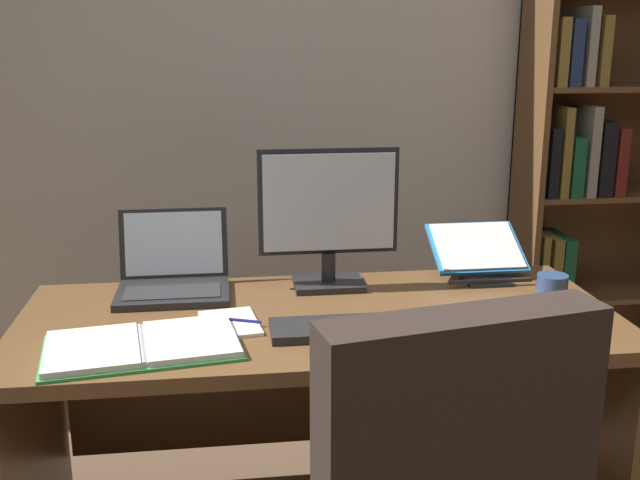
# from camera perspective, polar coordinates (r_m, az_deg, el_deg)

# --- Properties ---
(wall_back) EXTENTS (5.29, 0.12, 2.64)m
(wall_back) POSITION_cam_1_polar(r_m,az_deg,el_deg) (3.13, -0.99, 11.82)
(wall_back) COLOR beige
(wall_back) RESTS_ON ground
(desk) EXTENTS (1.71, 0.74, 0.73)m
(desk) POSITION_cam_1_polar(r_m,az_deg,el_deg) (2.30, -0.33, -9.60)
(desk) COLOR brown
(desk) RESTS_ON ground
(bookshelf) EXTENTS (0.77, 0.31, 2.18)m
(bookshelf) POSITION_cam_1_polar(r_m,az_deg,el_deg) (3.28, 20.43, 7.81)
(bookshelf) COLOR brown
(bookshelf) RESTS_ON ground
(monitor) EXTENTS (0.44, 0.16, 0.44)m
(monitor) POSITION_cam_1_polar(r_m,az_deg,el_deg) (2.33, 0.65, 1.60)
(monitor) COLOR #232326
(monitor) RESTS_ON desk
(laptop) EXTENTS (0.34, 0.29, 0.24)m
(laptop) POSITION_cam_1_polar(r_m,az_deg,el_deg) (2.36, -11.12, -2.73)
(laptop) COLOR #232326
(laptop) RESTS_ON desk
(keyboard) EXTENTS (0.42, 0.15, 0.02)m
(keyboard) POSITION_cam_1_polar(r_m,az_deg,el_deg) (2.02, 2.17, -6.70)
(keyboard) COLOR #232326
(keyboard) RESTS_ON desk
(computer_mouse) EXTENTS (0.06, 0.10, 0.04)m
(computer_mouse) POSITION_cam_1_polar(r_m,az_deg,el_deg) (2.09, 10.36, -6.00)
(computer_mouse) COLOR #232326
(computer_mouse) RESTS_ON desk
(reading_stand_with_book) EXTENTS (0.30, 0.28, 0.15)m
(reading_stand_with_book) POSITION_cam_1_polar(r_m,az_deg,el_deg) (2.54, 11.96, -0.92)
(reading_stand_with_book) COLOR #232326
(reading_stand_with_book) RESTS_ON desk
(open_binder) EXTENTS (0.53, 0.35, 0.02)m
(open_binder) POSITION_cam_1_polar(r_m,az_deg,el_deg) (1.97, -13.40, -7.83)
(open_binder) COLOR green
(open_binder) RESTS_ON desk
(notepad) EXTENTS (0.18, 0.23, 0.01)m
(notepad) POSITION_cam_1_polar(r_m,az_deg,el_deg) (2.09, -6.89, -6.32)
(notepad) COLOR white
(notepad) RESTS_ON desk
(pen) EXTENTS (0.13, 0.06, 0.01)m
(pen) POSITION_cam_1_polar(r_m,az_deg,el_deg) (2.08, -6.35, -6.07)
(pen) COLOR navy
(pen) RESTS_ON notepad
(coffee_mug) EXTENTS (0.09, 0.09, 0.09)m
(coffee_mug) POSITION_cam_1_polar(r_m,az_deg,el_deg) (2.34, 17.26, -3.56)
(coffee_mug) COLOR #334C7A
(coffee_mug) RESTS_ON desk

